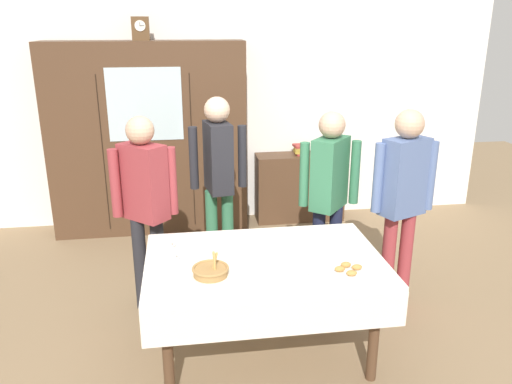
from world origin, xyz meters
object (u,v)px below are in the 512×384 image
Objects in this scene: person_behind_table_right at (403,191)px; bread_basket at (211,270)px; book_stack at (300,149)px; pastry_plate at (349,271)px; tea_cup_far_left at (171,258)px; person_near_right_end at (218,170)px; tea_cup_near_right at (302,276)px; tea_cup_back_edge at (241,258)px; dining_table at (265,274)px; person_beside_shelf at (329,187)px; mantel_clock at (141,28)px; spoon_far_right at (208,244)px; person_by_cabinet at (145,196)px; bookshelf_low at (299,187)px; tea_cup_mid_right at (282,254)px; tea_cup_center at (167,245)px; spoon_mid_left at (273,241)px; wall_cabinet at (149,140)px.

bread_basket is at bearing -155.94° from person_behind_table_right.
book_stack reaches higher than pastry_plate.
pastry_plate is (1.15, -0.33, -0.01)m from tea_cup_far_left.
person_near_right_end reaches higher than person_behind_table_right.
tea_cup_near_right is (-0.67, -2.95, -0.08)m from book_stack.
person_near_right_end reaches higher than tea_cup_back_edge.
person_beside_shelf reaches higher than dining_table.
mantel_clock reaches higher than tea_cup_back_edge.
book_stack is 1.50× the size of tea_cup_back_edge.
spoon_far_right reaches higher than dining_table.
spoon_far_right is at bearing -46.18° from person_by_cabinet.
person_behind_table_right is (1.59, 0.71, 0.23)m from bread_basket.
person_beside_shelf is at bearing 26.73° from spoon_far_right.
bookshelf_low is 3.05m from tea_cup_near_right.
tea_cup_mid_right is 0.46× the size of pastry_plate.
bookshelf_low is 8.14× the size of tea_cup_center.
tea_cup_far_left is at bearing -120.22° from bookshelf_low.
tea_cup_mid_right is at bearing -75.70° from person_near_right_end.
tea_cup_back_edge is 0.29m from tea_cup_mid_right.
pastry_plate is 0.69m from spoon_mid_left.
tea_cup_mid_right is (-0.07, 0.33, -0.00)m from tea_cup_near_right.
bookshelf_low is at bearing 57.04° from tea_cup_center.
person_near_right_end is at bearing 104.30° from tea_cup_mid_right.
tea_cup_far_left is at bearing 164.06° from pastry_plate.
mantel_clock is 0.14× the size of person_near_right_end.
wall_cabinet is 8.99× the size of mantel_clock.
bread_basket reaches higher than spoon_mid_left.
person_near_right_end is 1.04× the size of person_by_cabinet.
tea_cup_far_left reaches higher than spoon_mid_left.
tea_cup_near_right is at bearing -41.79° from tea_cup_back_edge.
person_by_cabinet reaches higher than tea_cup_near_right.
bookshelf_low is at bearing 1.66° from mantel_clock.
bookshelf_low is 1.89m from person_beside_shelf.
tea_cup_center is at bearing -157.37° from person_beside_shelf.
tea_cup_back_edge is 0.57m from tea_cup_center.
wall_cabinet is 2.35m from spoon_far_right.
book_stack is 2.97m from tea_cup_far_left.
bookshelf_low is 2.21m from person_behind_table_right.
tea_cup_mid_right is at bearing -68.15° from mantel_clock.
spoon_mid_left is at bearing 1.33° from tea_cup_center.
book_stack is at bearing 50.51° from person_near_right_end.
bread_basket is at bearing -141.13° from tea_cup_back_edge.
bookshelf_low is at bearing 68.68° from tea_cup_back_edge.
spoon_mid_left is (0.75, 0.23, -0.02)m from tea_cup_far_left.
mantel_clock reaches higher than tea_cup_mid_right.
person_by_cabinet is (-1.70, -1.83, 0.12)m from book_stack.
tea_cup_mid_right is 0.08× the size of person_by_cabinet.
tea_cup_far_left is (-0.83, 0.38, 0.00)m from tea_cup_near_right.
book_stack is at bearing 66.12° from bread_basket.
book_stack is at bearing 83.13° from pastry_plate.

